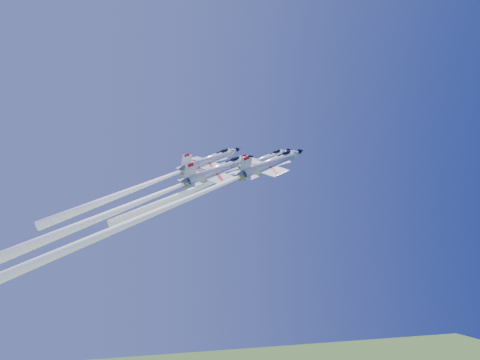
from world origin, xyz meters
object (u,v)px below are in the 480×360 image
object	(u,v)px
jet_lead	(216,180)
jet_slot	(145,200)
jet_left	(157,180)
jet_right	(159,211)

from	to	relation	value
jet_lead	jet_slot	xyz separation A→B (m)	(-14.70, -5.80, -4.41)
jet_left	jet_slot	distance (m)	8.19
jet_right	jet_lead	bearing A→B (deg)	110.50
jet_lead	jet_right	world-z (taller)	jet_right
jet_left	jet_slot	size ratio (longest dim) A/B	0.83
jet_lead	jet_left	bearing A→B (deg)	-116.71
jet_lead	jet_left	world-z (taller)	jet_lead
jet_left	jet_right	size ratio (longest dim) A/B	0.63
jet_slot	jet_right	bearing A→B (deg)	-13.36
jet_left	jet_right	xyz separation A→B (m)	(-1.78, -13.63, -6.33)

